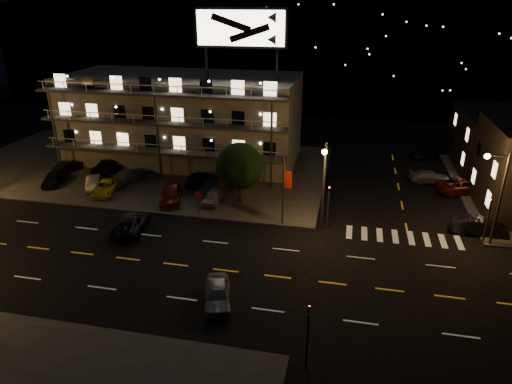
% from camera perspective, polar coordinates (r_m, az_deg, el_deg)
% --- Properties ---
extents(ground, '(140.00, 140.00, 0.00)m').
position_cam_1_polar(ground, '(35.56, -6.96, -9.35)').
color(ground, black).
rests_on(ground, ground).
extents(curb_nw, '(44.00, 24.00, 0.15)m').
position_cam_1_polar(curb_nw, '(57.24, -13.95, 3.13)').
color(curb_nw, '#32322F').
rests_on(curb_nw, ground).
extents(motel, '(28.00, 13.80, 18.10)m').
position_cam_1_polar(motel, '(57.56, -9.11, 9.12)').
color(motel, gray).
rests_on(motel, ground).
extents(hill_backdrop, '(120.00, 25.00, 24.00)m').
position_cam_1_polar(hill_backdrop, '(98.64, 2.62, 18.78)').
color(hill_backdrop, black).
rests_on(hill_backdrop, ground).
extents(streetlight_nc, '(0.44, 1.92, 8.00)m').
position_cam_1_polar(streetlight_nc, '(38.83, 8.47, 1.68)').
color(streetlight_nc, '#2D2D30').
rests_on(streetlight_nc, ground).
extents(streetlight_ne, '(1.92, 0.44, 8.00)m').
position_cam_1_polar(streetlight_ne, '(40.86, 27.91, 0.23)').
color(streetlight_ne, '#2D2D30').
rests_on(streetlight_ne, ground).
extents(signal_nw, '(0.20, 0.27, 4.60)m').
position_cam_1_polar(signal_nw, '(40.25, 9.04, -1.26)').
color(signal_nw, '#2D2D30').
rests_on(signal_nw, ground).
extents(signal_sw, '(0.20, 0.27, 4.60)m').
position_cam_1_polar(signal_sw, '(25.71, 6.48, -16.77)').
color(signal_sw, '#2D2D30').
rests_on(signal_sw, ground).
extents(signal_ne, '(0.27, 0.20, 4.60)m').
position_cam_1_polar(signal_ne, '(41.88, 27.06, -2.67)').
color(signal_ne, '#2D2D30').
rests_on(signal_ne, ground).
extents(banner_north, '(0.83, 0.16, 6.40)m').
position_cam_1_polar(banner_north, '(40.14, 3.53, 0.27)').
color(banner_north, '#2D2D30').
rests_on(banner_north, ground).
extents(stop_sign, '(0.91, 0.11, 2.61)m').
position_cam_1_polar(stop_sign, '(42.79, -7.25, -0.89)').
color(stop_sign, '#2D2D30').
rests_on(stop_sign, ground).
extents(tree, '(4.79, 4.61, 6.03)m').
position_cam_1_polar(tree, '(44.58, -2.14, 3.10)').
color(tree, black).
rests_on(tree, curb_nw).
extents(lot_car_0, '(2.74, 4.42, 1.40)m').
position_cam_1_polar(lot_car_0, '(54.50, -24.00, 1.61)').
color(lot_car_0, black).
rests_on(lot_car_0, curb_nw).
extents(lot_car_1, '(2.84, 4.07, 1.27)m').
position_cam_1_polar(lot_car_1, '(51.78, -19.64, 1.14)').
color(lot_car_1, gray).
rests_on(lot_car_1, curb_nw).
extents(lot_car_2, '(3.15, 4.97, 1.28)m').
position_cam_1_polar(lot_car_2, '(49.98, -18.27, 0.55)').
color(lot_car_2, '#BEBB11').
rests_on(lot_car_2, curb_nw).
extents(lot_car_3, '(3.20, 5.23, 1.42)m').
position_cam_1_polar(lot_car_3, '(46.34, -10.53, -0.32)').
color(lot_car_3, '#62160E').
rests_on(lot_car_3, curb_nw).
extents(lot_car_4, '(1.59, 3.83, 1.30)m').
position_cam_1_polar(lot_car_4, '(45.47, -5.34, -0.57)').
color(lot_car_4, gray).
rests_on(lot_car_4, curb_nw).
extents(lot_car_5, '(2.16, 3.91, 1.22)m').
position_cam_1_polar(lot_car_5, '(58.08, -22.37, 3.05)').
color(lot_car_5, black).
rests_on(lot_car_5, curb_nw).
extents(lot_car_6, '(3.24, 5.51, 1.44)m').
position_cam_1_polar(lot_car_6, '(56.39, -18.06, 3.21)').
color(lot_car_6, black).
rests_on(lot_car_6, curb_nw).
extents(lot_car_7, '(3.15, 4.92, 1.33)m').
position_cam_1_polar(lot_car_7, '(52.78, -15.47, 2.11)').
color(lot_car_7, gray).
rests_on(lot_car_7, curb_nw).
extents(lot_car_8, '(1.75, 4.09, 1.38)m').
position_cam_1_polar(lot_car_8, '(50.19, -7.53, 1.72)').
color(lot_car_8, black).
rests_on(lot_car_8, curb_nw).
extents(lot_car_9, '(2.85, 4.69, 1.46)m').
position_cam_1_polar(lot_car_9, '(49.95, -2.63, 1.84)').
color(lot_car_9, '#62160E').
rests_on(lot_car_9, curb_nw).
extents(side_car_0, '(4.74, 2.06, 1.52)m').
position_cam_1_polar(side_car_0, '(44.04, 26.16, -3.88)').
color(side_car_0, black).
rests_on(side_car_0, ground).
extents(side_car_1, '(6.12, 4.49, 1.55)m').
position_cam_1_polar(side_car_1, '(52.63, 24.50, 0.70)').
color(side_car_1, '#62160E').
rests_on(side_car_1, ground).
extents(side_car_2, '(4.58, 2.36, 1.27)m').
position_cam_1_polar(side_car_2, '(54.35, 20.90, 1.81)').
color(side_car_2, gray).
rests_on(side_car_2, ground).
extents(side_car_3, '(3.92, 2.84, 1.24)m').
position_cam_1_polar(side_car_3, '(62.01, 20.33, 4.43)').
color(side_car_3, black).
rests_on(side_car_3, ground).
extents(road_car_east, '(2.89, 4.62, 1.47)m').
position_cam_1_polar(road_car_east, '(31.36, -4.83, -12.58)').
color(road_car_east, gray).
rests_on(road_car_east, ground).
extents(road_car_west, '(3.14, 5.51, 1.45)m').
position_cam_1_polar(road_car_west, '(41.61, -15.30, -3.81)').
color(road_car_west, black).
rests_on(road_car_west, ground).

